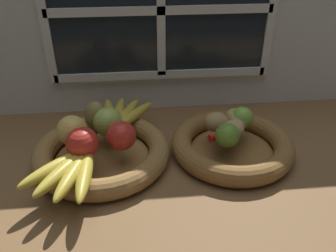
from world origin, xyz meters
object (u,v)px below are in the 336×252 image
object	(u,v)px
banana_bunch_back	(122,115)
lime_far	(242,118)
pear_brown	(96,116)
potato_back	(237,118)
banana_bunch_front	(70,170)
chili_pepper	(228,132)
potato_oblong	(216,122)
fruit_bowl_left	(102,153)
apple_green_back	(108,122)
lime_near	(227,135)
apple_red_front	(82,143)
apple_golden_left	(72,130)
fruit_bowl_right	(232,145)
potato_large	(234,129)
apple_red_right	(121,136)

from	to	relation	value
banana_bunch_back	lime_far	distance (cm)	32.48
pear_brown	potato_back	bearing A→B (deg)	-3.06
banana_bunch_front	chili_pepper	bearing A→B (deg)	18.20
pear_brown	potato_oblong	size ratio (longest dim) A/B	1.27
fruit_bowl_left	banana_bunch_front	distance (cm)	14.05
potato_back	potato_oblong	xyz separation A→B (cm)	(-5.99, -1.71, 0.21)
apple_green_back	lime_near	distance (cm)	29.93
potato_back	chili_pepper	world-z (taller)	potato_back
chili_pepper	apple_red_front	bearing A→B (deg)	163.53
apple_golden_left	lime_near	world-z (taller)	apple_golden_left
fruit_bowl_right	apple_golden_left	size ratio (longest dim) A/B	4.25
potato_back	lime_far	world-z (taller)	lime_far
apple_red_front	potato_large	xyz separation A→B (cm)	(36.87, 5.24, -1.59)
apple_red_right	lime_near	xyz separation A→B (cm)	(25.31, -1.52, -0.52)
potato_large	lime_near	bearing A→B (deg)	-123.69
apple_golden_left	banana_bunch_back	size ratio (longest dim) A/B	0.39
potato_oblong	lime_near	xyz separation A→B (cm)	(1.09, -7.14, 0.44)
potato_back	chili_pepper	bearing A→B (deg)	-127.58
apple_red_right	lime_far	size ratio (longest dim) A/B	1.22
apple_red_right	potato_oblong	size ratio (longest dim) A/B	1.11
apple_golden_left	apple_red_right	world-z (taller)	apple_golden_left
apple_golden_left	lime_far	distance (cm)	43.33
apple_red_right	apple_red_front	world-z (taller)	apple_red_front
potato_large	pear_brown	bearing A→B (deg)	169.10
fruit_bowl_right	chili_pepper	bearing A→B (deg)	169.37
banana_bunch_front	chili_pepper	size ratio (longest dim) A/B	1.71
apple_green_back	banana_bunch_back	bearing A→B (deg)	67.05
apple_red_right	lime_far	world-z (taller)	apple_red_right
lime_near	lime_far	world-z (taller)	lime_near
fruit_bowl_right	banana_bunch_front	xyz separation A→B (cm)	(-38.96, -12.14, 4.32)
apple_green_back	chili_pepper	xyz separation A→B (cm)	(30.23, -3.87, -2.68)
apple_golden_left	chili_pepper	bearing A→B (deg)	-0.75
fruit_bowl_left	potato_large	world-z (taller)	potato_large
lime_near	chili_pepper	world-z (taller)	lime_near
banana_bunch_back	apple_green_back	bearing A→B (deg)	-112.95
potato_large	fruit_bowl_left	bearing A→B (deg)	180.00
banana_bunch_front	potato_large	world-z (taller)	potato_large
pear_brown	apple_golden_left	bearing A→B (deg)	-131.98
apple_golden_left	pear_brown	size ratio (longest dim) A/B	0.91
pear_brown	chili_pepper	bearing A→B (deg)	-10.91
potato_oblong	chili_pepper	world-z (taller)	potato_oblong
fruit_bowl_right	banana_bunch_back	size ratio (longest dim) A/B	1.66
potato_large	apple_golden_left	bearing A→B (deg)	178.93
fruit_bowl_right	pear_brown	world-z (taller)	pear_brown
fruit_bowl_right	apple_red_front	bearing A→B (deg)	-171.91
fruit_bowl_left	potato_back	distance (cm)	36.19
pear_brown	potato_oblong	distance (cm)	31.04
potato_oblong	banana_bunch_back	bearing A→B (deg)	160.57
pear_brown	lime_far	bearing A→B (deg)	-3.81
lime_near	lime_far	size ratio (longest dim) A/B	1.05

